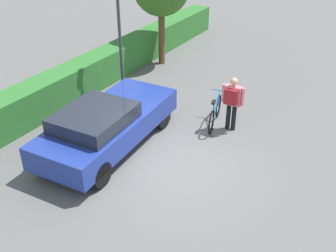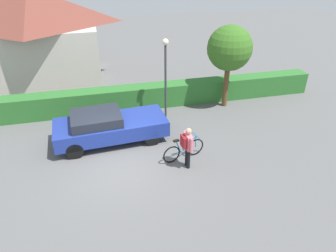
{
  "view_description": "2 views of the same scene",
  "coord_description": "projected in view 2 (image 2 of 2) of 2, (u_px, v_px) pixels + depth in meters",
  "views": [
    {
      "loc": [
        -7.24,
        -4.4,
        6.16
      ],
      "look_at": [
        0.47,
        0.31,
        0.8
      ],
      "focal_mm": 43.15,
      "sensor_mm": 36.0,
      "label": 1
    },
    {
      "loc": [
        -0.38,
        -9.21,
        6.94
      ],
      "look_at": [
        2.15,
        1.18,
        0.76
      ],
      "focal_mm": 32.39,
      "sensor_mm": 36.0,
      "label": 2
    }
  ],
  "objects": [
    {
      "name": "ground_plane",
      "position": [
        120.0,
        166.0,
        11.3
      ],
      "size": [
        60.0,
        60.0,
        0.0
      ],
      "primitive_type": "plane",
      "color": "#5B5B5B"
    },
    {
      "name": "house_distant",
      "position": [
        37.0,
        36.0,
        17.42
      ],
      "size": [
        7.03,
        5.49,
        5.31
      ],
      "color": "beige",
      "rests_on": "ground"
    },
    {
      "name": "parked_car_near",
      "position": [
        108.0,
        126.0,
        12.43
      ],
      "size": [
        4.64,
        2.12,
        1.36
      ],
      "color": "navy",
      "rests_on": "ground"
    },
    {
      "name": "hedge_row",
      "position": [
        109.0,
        100.0,
        15.0
      ],
      "size": [
        21.7,
        0.9,
        1.12
      ],
      "primitive_type": "cube",
      "color": "#2D6C2C",
      "rests_on": "ground"
    },
    {
      "name": "tree_kerbside",
      "position": [
        230.0,
        49.0,
        14.26
      ],
      "size": [
        2.14,
        2.14,
        4.06
      ],
      "color": "brown",
      "rests_on": "ground"
    },
    {
      "name": "street_lamp",
      "position": [
        165.0,
        68.0,
        13.45
      ],
      "size": [
        0.28,
        0.28,
        3.74
      ],
      "color": "#38383D",
      "rests_on": "ground"
    },
    {
      "name": "person_rider",
      "position": [
        187.0,
        144.0,
        10.77
      ],
      "size": [
        0.37,
        0.66,
        1.64
      ],
      "color": "black",
      "rests_on": "ground"
    },
    {
      "name": "bicycle",
      "position": [
        184.0,
        150.0,
        11.51
      ],
      "size": [
        1.72,
        0.62,
        0.94
      ],
      "color": "black",
      "rests_on": "ground"
    }
  ]
}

